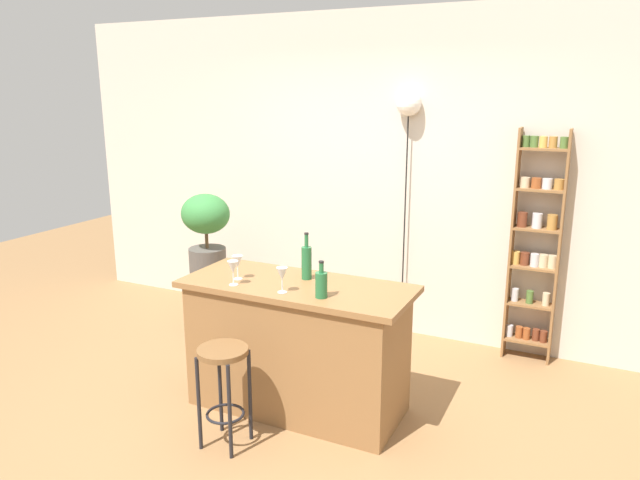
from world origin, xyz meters
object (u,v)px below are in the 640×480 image
potted_plant (206,229)px  pendant_globe_light (409,107)px  wine_glass_left (233,268)px  wine_glass_center (237,262)px  bottle_soda_blue (321,284)px  bar_stool (224,375)px  plant_stool (210,301)px  bottle_sauce_amber (307,262)px  spice_shelf (535,244)px  wine_glass_right (282,275)px

potted_plant → pendant_globe_light: pendant_globe_light is taller
wine_glass_left → wine_glass_center: bearing=110.0°
bottle_soda_blue → wine_glass_center: 0.67m
wine_glass_left → pendant_globe_light: bearing=71.0°
bar_stool → wine_glass_center: bearing=112.6°
plant_stool → bottle_sauce_amber: 1.80m
bottle_sauce_amber → pendant_globe_light: (0.23, 1.42, 0.98)m
bar_stool → pendant_globe_light: pendant_globe_light is taller
pendant_globe_light → potted_plant: bearing=-159.5°
spice_shelf → wine_glass_right: size_ratio=11.34×
spice_shelf → wine_glass_center: size_ratio=11.34×
plant_stool → bottle_soda_blue: bearing=-33.5°
bar_stool → spice_shelf: bearing=54.0°
plant_stool → wine_glass_left: 1.72m
bar_stool → plant_stool: size_ratio=1.28×
potted_plant → wine_glass_left: potted_plant is taller
spice_shelf → bottle_soda_blue: (-1.06, -1.67, 0.02)m
wine_glass_right → pendant_globe_light: (0.24, 1.74, 0.98)m
plant_stool → bottle_soda_blue: bottle_soda_blue is taller
wine_glass_left → bar_stool: bearing=-66.6°
potted_plant → pendant_globe_light: bearing=20.5°
spice_shelf → wine_glass_right: spice_shelf is taller
spice_shelf → bottle_soda_blue: spice_shelf is taller
plant_stool → pendant_globe_light: pendant_globe_light is taller
bar_stool → potted_plant: 1.99m
potted_plant → wine_glass_center: bearing=-45.4°
wine_glass_center → wine_glass_right: bearing=-15.2°
plant_stool → bar_stool: bearing=-51.5°
bottle_soda_blue → wine_glass_right: bearing=-174.9°
wine_glass_left → plant_stool: bearing=132.7°
bottle_sauce_amber → wine_glass_right: (-0.01, -0.32, -0.00)m
potted_plant → bottle_sauce_amber: 1.63m
potted_plant → wine_glass_right: size_ratio=4.56×
plant_stool → bottle_sauce_amber: bearing=-29.7°
bar_stool → potted_plant: potted_plant is taller
bar_stool → bottle_sauce_amber: bearing=73.8°
bar_stool → plant_stool: (-1.21, 1.52, -0.22)m
wine_glass_left → wine_glass_right: same height
wine_glass_center → wine_glass_right: (0.40, -0.11, 0.00)m
spice_shelf → potted_plant: bearing=-168.1°
bottle_soda_blue → wine_glass_left: bearing=-177.1°
bar_stool → bottle_sauce_amber: 0.92m
bar_stool → plant_stool: bar_stool is taller
spice_shelf → potted_plant: size_ratio=2.49×
plant_stool → pendant_globe_light: size_ratio=0.23×
spice_shelf → wine_glass_left: 2.40m
bar_stool → bottle_sauce_amber: (0.21, 0.71, 0.55)m
spice_shelf → wine_glass_center: (-1.73, -1.59, 0.05)m
bottle_soda_blue → wine_glass_right: bottle_soda_blue is taller
bottle_sauce_amber → wine_glass_right: 0.32m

